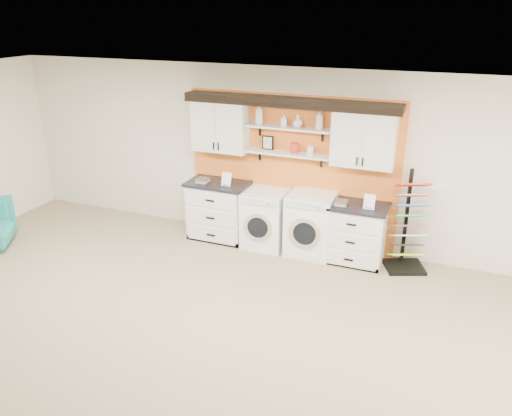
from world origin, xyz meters
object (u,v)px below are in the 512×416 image
at_px(base_cabinet_right, 354,233).
at_px(washer, 266,219).
at_px(base_cabinet_left, 219,210).
at_px(sample_rack, 407,238).
at_px(dryer, 311,224).

height_order(base_cabinet_right, washer, washer).
height_order(base_cabinet_left, washer, base_cabinet_left).
relative_size(washer, sample_rack, 0.62).
bearing_deg(washer, base_cabinet_left, 179.77).
bearing_deg(base_cabinet_right, washer, -179.86).
bearing_deg(sample_rack, base_cabinet_left, 158.37).
xyz_separation_m(base_cabinet_right, sample_rack, (0.76, 0.03, 0.04)).
relative_size(dryer, sample_rack, 0.65).
height_order(washer, sample_rack, sample_rack).
xyz_separation_m(base_cabinet_right, washer, (-1.43, -0.00, 0.01)).
height_order(washer, dryer, dryer).
height_order(base_cabinet_left, sample_rack, sample_rack).
height_order(base_cabinet_right, dryer, dryer).
relative_size(base_cabinet_left, dryer, 1.01).
relative_size(base_cabinet_right, washer, 1.01).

